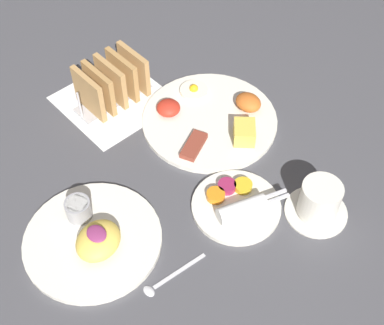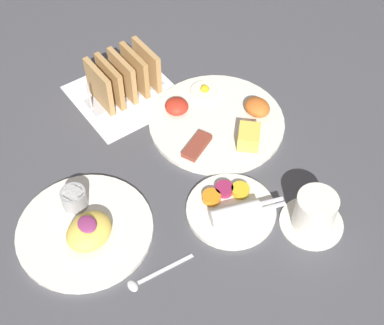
{
  "view_description": "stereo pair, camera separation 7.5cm",
  "coord_description": "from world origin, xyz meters",
  "views": [
    {
      "loc": [
        0.54,
        -0.4,
        0.85
      ],
      "look_at": [
        0.04,
        0.05,
        0.03
      ],
      "focal_mm": 50.0,
      "sensor_mm": 36.0,
      "label": 1
    },
    {
      "loc": [
        0.59,
        -0.35,
        0.85
      ],
      "look_at": [
        0.04,
        0.05,
        0.03
      ],
      "focal_mm": 50.0,
      "sensor_mm": 36.0,
      "label": 2
    }
  ],
  "objects": [
    {
      "name": "coffee_cup",
      "position": [
        0.27,
        0.16,
        0.04
      ],
      "size": [
        0.12,
        0.12,
        0.08
      ],
      "color": "silver",
      "rests_on": "ground_plane"
    },
    {
      "name": "toast_rack",
      "position": [
        -0.23,
        0.06,
        0.05
      ],
      "size": [
        0.1,
        0.18,
        0.1
      ],
      "color": "#B7B7BC",
      "rests_on": "ground_plane"
    },
    {
      "name": "plate_foreground",
      "position": [
        0.04,
        -0.19,
        0.01
      ],
      "size": [
        0.25,
        0.25,
        0.06
      ],
      "color": "silver",
      "rests_on": "ground_plane"
    },
    {
      "name": "plate_condiments",
      "position": [
        0.16,
        0.05,
        0.01
      ],
      "size": [
        0.17,
        0.17,
        0.04
      ],
      "color": "silver",
      "rests_on": "ground_plane"
    },
    {
      "name": "plate_breakfast",
      "position": [
        -0.04,
        0.18,
        0.01
      ],
      "size": [
        0.3,
        0.3,
        0.05
      ],
      "color": "silver",
      "rests_on": "ground_plane"
    },
    {
      "name": "teaspoon",
      "position": [
        0.19,
        -0.15,
        0.0
      ],
      "size": [
        0.03,
        0.13,
        0.01
      ],
      "color": "silver",
      "rests_on": "ground_plane"
    },
    {
      "name": "napkin_flat",
      "position": [
        -0.23,
        0.06,
        0.0
      ],
      "size": [
        0.22,
        0.22,
        0.0
      ],
      "color": "white",
      "rests_on": "ground_plane"
    },
    {
      "name": "ground_plane",
      "position": [
        0.0,
        0.0,
        0.0
      ],
      "size": [
        3.0,
        3.0,
        0.0
      ],
      "primitive_type": "plane",
      "color": "#47474C"
    }
  ]
}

